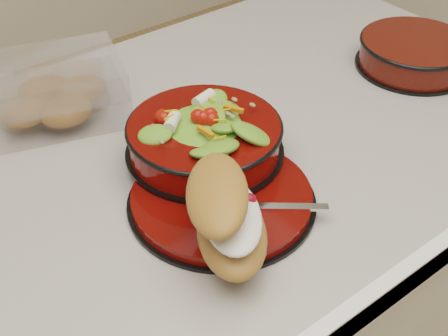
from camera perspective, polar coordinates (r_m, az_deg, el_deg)
island_counter at (r=1.28m, az=-1.04°, el=-13.84°), size 1.24×0.74×0.90m
dinner_plate at (r=0.85m, az=-0.14°, el=-2.76°), size 0.26×0.26×0.02m
salad_bowl at (r=0.89m, az=-1.82°, el=3.24°), size 0.23×0.23×0.10m
croissant at (r=0.74m, az=0.43°, el=-4.33°), size 0.15×0.19×0.09m
fork at (r=0.82m, az=3.50°, el=-3.54°), size 0.14×0.12×0.00m
pastry_box at (r=1.04m, az=-15.37°, el=6.65°), size 0.26×0.22×0.09m
extra_bowl at (r=1.20m, az=17.06°, el=10.08°), size 0.21×0.21×0.05m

